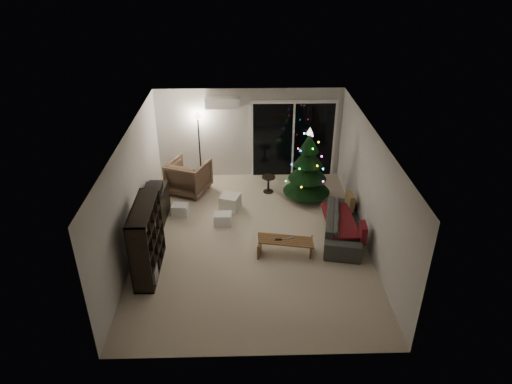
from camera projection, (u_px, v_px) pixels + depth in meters
room at (269, 169)px, 10.99m from camera, size 6.50×7.51×2.60m
bookshelf at (137, 239)px, 8.88m from camera, size 0.67×1.53×1.48m
media_cabinet at (155, 206)px, 10.70m from camera, size 0.50×1.23×0.76m
stereo at (153, 189)px, 10.48m from camera, size 0.39×0.46×0.16m
armchair at (189, 177)px, 11.91m from camera, size 1.24×1.26×0.89m
ottoman at (230, 202)px, 11.22m from camera, size 0.56×0.56×0.40m
cardboard_box_a at (180, 210)px, 11.03m from camera, size 0.42×0.34×0.28m
cardboard_box_b at (223, 219)px, 10.66m from camera, size 0.41×0.31×0.28m
side_table at (268, 184)px, 12.01m from camera, size 0.40×0.40×0.45m
floor_lamp at (200, 148)px, 12.33m from camera, size 0.30×0.30×1.88m
sofa at (344, 225)px, 10.14m from camera, size 1.18×2.14×0.59m
sofa_throw at (340, 220)px, 10.08m from camera, size 0.63×1.45×0.05m
cushion_a at (350, 201)px, 10.60m from camera, size 0.15×0.40×0.39m
cushion_b at (363, 232)px, 9.46m from camera, size 0.14×0.39×0.39m
coffee_table at (285, 247)px, 9.61m from camera, size 1.21×0.61×0.37m
remote_a at (278, 239)px, 9.52m from camera, size 0.14×0.04×0.02m
remote_b at (290, 238)px, 9.57m from camera, size 0.14×0.08×0.02m
christmas_tree at (308, 165)px, 11.33m from camera, size 1.45×1.45×1.94m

